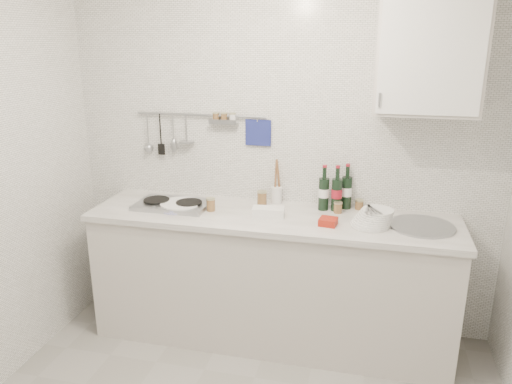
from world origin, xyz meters
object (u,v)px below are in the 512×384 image
wall_cabinet (429,54)px  plate_stack_hob (179,205)px  utensil_crock (277,193)px  wine_bottles (336,188)px  plate_stack_sink (374,218)px

wall_cabinet → plate_stack_hob: bearing=-174.8°
plate_stack_hob → utensil_crock: utensil_crock is taller
plate_stack_hob → wine_bottles: (1.04, 0.23, 0.14)m
utensil_crock → wall_cabinet: bearing=-8.1°
wall_cabinet → plate_stack_sink: wall_cabinet is taller
plate_stack_hob → wine_bottles: size_ratio=0.95×
plate_stack_sink → wine_bottles: (-0.26, 0.25, 0.10)m
plate_stack_sink → utensil_crock: 0.74m
wall_cabinet → plate_stack_sink: (-0.24, -0.16, -0.98)m
wall_cabinet → wine_bottles: wall_cabinet is taller
plate_stack_hob → wall_cabinet: bearing=5.2°
plate_stack_hob → wine_bottles: 1.07m
wine_bottles → utensil_crock: (-0.41, 0.04, -0.08)m
plate_stack_hob → utensil_crock: 0.68m
plate_stack_hob → utensil_crock: (0.63, 0.27, 0.06)m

